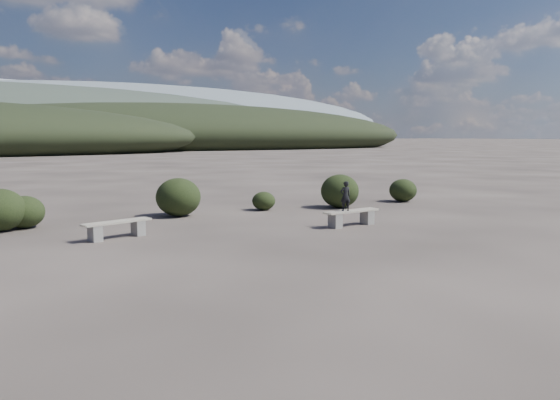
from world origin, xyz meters
TOP-DOWN VIEW (x-y plane):
  - ground at (0.00, 0.00)m, footprint 1200.00×1200.00m
  - bench_left at (-3.92, 5.99)m, footprint 1.97×0.91m
  - bench_right at (2.93, 4.54)m, footprint 2.01×0.58m
  - seated_person at (2.67, 4.52)m, footprint 0.37×0.28m
  - shrub_a at (-5.99, 9.12)m, footprint 1.21×1.21m
  - shrub_b at (-1.06, 9.23)m, footprint 1.56×1.56m
  - shrub_c at (2.26, 9.15)m, footprint 0.88×0.88m
  - shrub_d at (5.22, 8.36)m, footprint 1.49×1.49m
  - shrub_e at (8.73, 8.63)m, footprint 1.17×1.17m

SIDE VIEW (x-z plane):
  - ground at x=0.00m, z-range 0.00..0.00m
  - bench_left at x=-3.92m, z-range 0.05..0.53m
  - bench_right at x=2.93m, z-range 0.05..0.55m
  - shrub_c at x=2.26m, z-range 0.00..0.70m
  - shrub_e at x=8.73m, z-range 0.00..0.97m
  - shrub_a at x=-5.99m, z-range 0.00..0.99m
  - shrub_d at x=5.22m, z-range 0.00..1.31m
  - shrub_b at x=-1.06m, z-range 0.00..1.34m
  - seated_person at x=2.67m, z-range 0.49..1.42m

